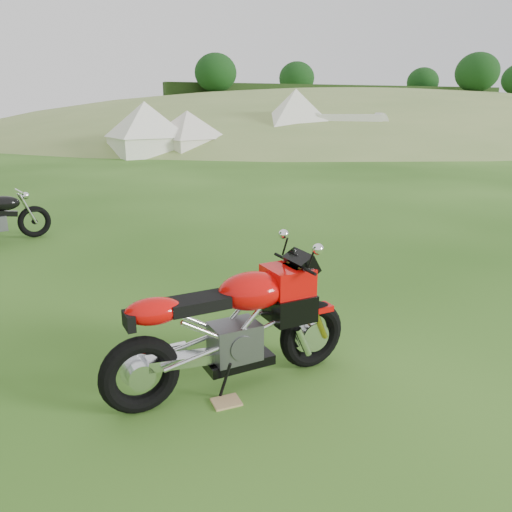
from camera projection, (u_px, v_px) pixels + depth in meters
name	position (u px, v px, depth m)	size (l,w,h in m)	color
ground	(294.00, 318.00, 5.39)	(120.00, 120.00, 0.00)	#1F4B10
hillside	(348.00, 131.00, 49.32)	(80.00, 64.00, 8.00)	olive
hedgerow	(348.00, 131.00, 49.32)	(36.00, 1.20, 8.60)	black
sport_motorcycle	(232.00, 318.00, 3.91)	(2.00, 0.50, 1.20)	red
plywood_board	(226.00, 402.00, 3.84)	(0.21, 0.17, 0.02)	tan
tent_left	(146.00, 128.00, 23.16)	(2.93, 2.93, 2.54)	white
tent_mid	(188.00, 131.00, 23.74)	(2.62, 2.62, 2.27)	silver
tent_right	(295.00, 122.00, 26.11)	(3.38, 3.38, 2.93)	white
caravan	(347.00, 132.00, 26.13)	(4.08, 1.82, 1.91)	silver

